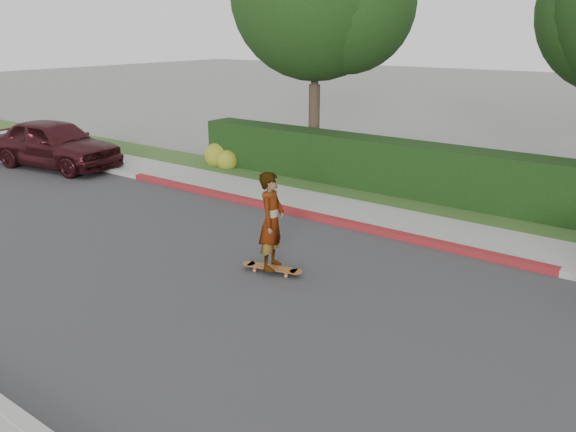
% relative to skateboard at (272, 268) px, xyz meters
% --- Properties ---
extents(ground, '(120.00, 120.00, 0.00)m').
position_rel_skateboard_xyz_m(ground, '(3.38, -1.03, -0.11)').
color(ground, slate).
rests_on(ground, ground).
extents(road, '(60.00, 8.00, 0.01)m').
position_rel_skateboard_xyz_m(road, '(3.38, -1.03, -0.10)').
color(road, '#2D2D30').
rests_on(road, ground).
extents(curb_far, '(60.00, 0.20, 0.15)m').
position_rel_skateboard_xyz_m(curb_far, '(3.38, 3.07, -0.03)').
color(curb_far, '#9E9E99').
rests_on(curb_far, ground).
extents(curb_red_section, '(12.00, 0.21, 0.15)m').
position_rel_skateboard_xyz_m(curb_red_section, '(-1.62, 3.07, -0.03)').
color(curb_red_section, maroon).
rests_on(curb_red_section, ground).
extents(sidewalk_far, '(60.00, 1.60, 0.12)m').
position_rel_skateboard_xyz_m(sidewalk_far, '(3.38, 3.97, -0.05)').
color(sidewalk_far, gray).
rests_on(sidewalk_far, ground).
extents(planting_strip, '(60.00, 1.60, 0.10)m').
position_rel_skateboard_xyz_m(planting_strip, '(3.38, 5.57, -0.06)').
color(planting_strip, '#2D4C1E').
rests_on(planting_strip, ground).
extents(hedge, '(15.00, 1.00, 1.50)m').
position_rel_skateboard_xyz_m(hedge, '(0.38, 6.17, 0.64)').
color(hedge, black).
rests_on(hedge, ground).
extents(flowering_shrub, '(1.40, 1.00, 0.90)m').
position_rel_skateboard_xyz_m(flowering_shrub, '(-6.63, 5.71, 0.23)').
color(flowering_shrub, '#2D4C19').
rests_on(flowering_shrub, ground).
extents(skateboard, '(1.22, 0.52, 0.11)m').
position_rel_skateboard_xyz_m(skateboard, '(0.00, 0.00, 0.00)').
color(skateboard, '#D6653B').
rests_on(skateboard, ground).
extents(skateboarder, '(0.62, 0.77, 1.83)m').
position_rel_skateboard_xyz_m(skateboarder, '(0.00, -0.00, 0.93)').
color(skateboarder, white).
rests_on(skateboarder, skateboard).
extents(car_maroon, '(4.93, 2.52, 1.61)m').
position_rel_skateboard_xyz_m(car_maroon, '(-10.97, 2.47, 0.70)').
color(car_maroon, '#3A1216').
rests_on(car_maroon, ground).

